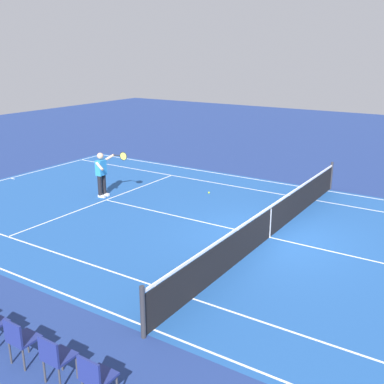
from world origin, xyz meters
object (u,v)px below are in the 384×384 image
(spectator_chair_1, at_px, (55,356))
(tennis_ball, at_px, (209,193))
(tennis_net, at_px, (270,221))
(tennis_player_near, at_px, (102,172))
(spectator_chair_0, at_px, (95,376))
(spectator_chair_2, at_px, (20,338))

(spectator_chair_1, bearing_deg, tennis_ball, -72.22)
(tennis_net, relative_size, tennis_player_near, 6.89)
(tennis_net, height_order, spectator_chair_0, tennis_net)
(tennis_net, relative_size, spectator_chair_1, 13.30)
(tennis_ball, xyz_separation_m, spectator_chair_0, (-4.17, 10.26, 0.49))
(tennis_ball, distance_m, spectator_chair_0, 11.09)
(tennis_ball, xyz_separation_m, spectator_chair_2, (-2.41, 10.26, 0.49))
(tennis_player_near, bearing_deg, spectator_chair_1, 129.30)
(tennis_net, distance_m, tennis_ball, 4.60)
(tennis_net, distance_m, spectator_chair_0, 7.55)
(tennis_ball, height_order, spectator_chair_1, spectator_chair_1)
(tennis_player_near, relative_size, tennis_ball, 25.71)
(tennis_ball, height_order, spectator_chair_2, spectator_chair_2)
(tennis_player_near, bearing_deg, spectator_chair_2, 125.23)
(tennis_ball, bearing_deg, tennis_net, 143.49)
(tennis_ball, relative_size, spectator_chair_2, 0.08)
(spectator_chair_2, bearing_deg, tennis_ball, -76.77)
(tennis_net, bearing_deg, tennis_player_near, -2.35)
(tennis_ball, distance_m, spectator_chair_2, 10.55)
(tennis_net, relative_size, tennis_ball, 177.27)
(tennis_ball, bearing_deg, tennis_player_near, 38.18)
(spectator_chair_0, bearing_deg, spectator_chair_1, 0.00)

